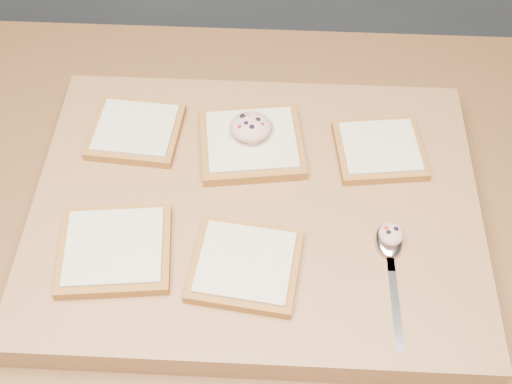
{
  "coord_description": "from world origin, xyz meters",
  "views": [
    {
      "loc": [
        -0.03,
        -0.43,
        1.58
      ],
      "look_at": [
        -0.05,
        0.03,
        0.96
      ],
      "focal_mm": 45.0,
      "sensor_mm": 36.0,
      "label": 1
    }
  ],
  "objects_px": {
    "bread_far_center": "(252,143)",
    "spoon": "(390,249)",
    "cutting_board": "(256,211)",
    "tuna_salad_dollop": "(251,127)"
  },
  "relations": [
    {
      "from": "tuna_salad_dollop",
      "to": "bread_far_center",
      "type": "bearing_deg",
      "value": -80.46
    },
    {
      "from": "tuna_salad_dollop",
      "to": "spoon",
      "type": "height_order",
      "value": "tuna_salad_dollop"
    },
    {
      "from": "cutting_board",
      "to": "spoon",
      "type": "relative_size",
      "value": 3.43
    },
    {
      "from": "cutting_board",
      "to": "bread_far_center",
      "type": "distance_m",
      "value": 0.09
    },
    {
      "from": "cutting_board",
      "to": "tuna_salad_dollop",
      "type": "xyz_separation_m",
      "value": [
        -0.01,
        0.09,
        0.05
      ]
    },
    {
      "from": "tuna_salad_dollop",
      "to": "cutting_board",
      "type": "bearing_deg",
      "value": -83.07
    },
    {
      "from": "bread_far_center",
      "to": "spoon",
      "type": "xyz_separation_m",
      "value": [
        0.17,
        -0.15,
        -0.0
      ]
    },
    {
      "from": "cutting_board",
      "to": "spoon",
      "type": "bearing_deg",
      "value": -22.24
    },
    {
      "from": "tuna_salad_dollop",
      "to": "spoon",
      "type": "bearing_deg",
      "value": -43.0
    },
    {
      "from": "cutting_board",
      "to": "bread_far_center",
      "type": "height_order",
      "value": "bread_far_center"
    }
  ]
}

